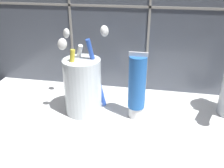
# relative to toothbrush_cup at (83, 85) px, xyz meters

# --- Properties ---
(sink_counter) EXTENTS (0.73, 0.35, 0.02)m
(sink_counter) POSITION_rel_toothbrush_cup_xyz_m (0.10, -0.04, -0.07)
(sink_counter) COLOR white
(sink_counter) RESTS_ON ground
(toothbrush_cup) EXTENTS (0.11, 0.11, 0.18)m
(toothbrush_cup) POSITION_rel_toothbrush_cup_xyz_m (0.00, 0.00, 0.00)
(toothbrush_cup) COLOR silver
(toothbrush_cup) RESTS_ON sink_counter
(toothpaste_tube) EXTENTS (0.04, 0.03, 0.14)m
(toothpaste_tube) POSITION_rel_toothbrush_cup_xyz_m (0.11, -0.00, 0.01)
(toothpaste_tube) COLOR white
(toothpaste_tube) RESTS_ON sink_counter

